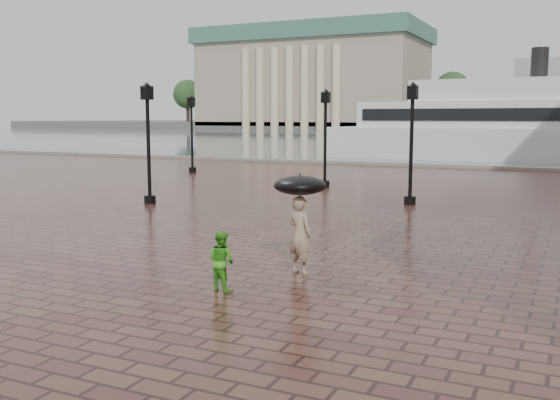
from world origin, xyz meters
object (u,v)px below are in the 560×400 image
object	(u,v)px
ferry_near	(494,127)
child_pedestrian	(221,261)
street_lamps	(330,138)
adult_pedestrian	(300,235)

from	to	relation	value
ferry_near	child_pedestrian	bearing A→B (deg)	-88.26
street_lamps	child_pedestrian	size ratio (longest dim) A/B	18.73
street_lamps	ferry_near	world-z (taller)	ferry_near
child_pedestrian	ferry_near	bearing A→B (deg)	-76.54
street_lamps	adult_pedestrian	xyz separation A→B (m)	(5.06, -14.96, -1.50)
street_lamps	child_pedestrian	xyz separation A→B (m)	(4.26, -16.80, -1.75)
street_lamps	ferry_near	size ratio (longest dim) A/B	0.84
child_pedestrian	adult_pedestrian	bearing A→B (deg)	-100.04
street_lamps	child_pedestrian	distance (m)	17.42
adult_pedestrian	ferry_near	bearing A→B (deg)	-69.33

